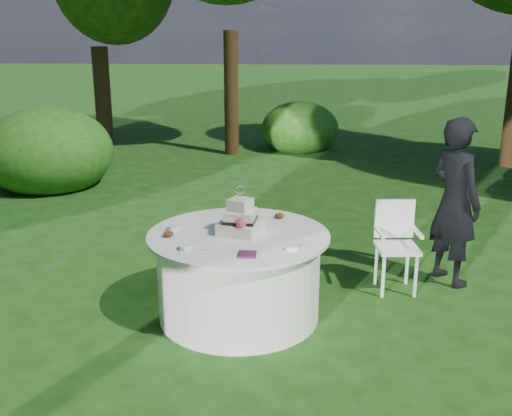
{
  "coord_description": "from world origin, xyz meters",
  "views": [
    {
      "loc": [
        0.44,
        -4.8,
        2.44
      ],
      "look_at": [
        0.15,
        0.0,
        1.0
      ],
      "focal_mm": 42.0,
      "sensor_mm": 36.0,
      "label": 1
    }
  ],
  "objects_px": {
    "napkins": "(247,254)",
    "table": "(239,275)",
    "guest": "(455,202)",
    "cake": "(240,221)",
    "chair": "(396,238)"
  },
  "relations": [
    {
      "from": "table",
      "to": "chair",
      "type": "xyz_separation_m",
      "value": [
        1.46,
        0.69,
        0.13
      ]
    },
    {
      "from": "napkins",
      "to": "guest",
      "type": "height_order",
      "value": "guest"
    },
    {
      "from": "napkins",
      "to": "table",
      "type": "xyz_separation_m",
      "value": [
        -0.11,
        0.51,
        -0.39
      ]
    },
    {
      "from": "guest",
      "to": "cake",
      "type": "distance_m",
      "value": 2.21
    },
    {
      "from": "chair",
      "to": "cake",
      "type": "bearing_deg",
      "value": -154.6
    },
    {
      "from": "guest",
      "to": "cake",
      "type": "height_order",
      "value": "guest"
    },
    {
      "from": "napkins",
      "to": "guest",
      "type": "relative_size",
      "value": 0.08
    },
    {
      "from": "napkins",
      "to": "chair",
      "type": "relative_size",
      "value": 0.16
    },
    {
      "from": "cake",
      "to": "chair",
      "type": "bearing_deg",
      "value": 25.4
    },
    {
      "from": "napkins",
      "to": "chair",
      "type": "bearing_deg",
      "value": 41.89
    },
    {
      "from": "guest",
      "to": "cake",
      "type": "xyz_separation_m",
      "value": [
        -2.02,
        -0.88,
        0.05
      ]
    },
    {
      "from": "napkins",
      "to": "table",
      "type": "bearing_deg",
      "value": 102.37
    },
    {
      "from": "table",
      "to": "chair",
      "type": "height_order",
      "value": "chair"
    },
    {
      "from": "cake",
      "to": "guest",
      "type": "bearing_deg",
      "value": 23.64
    },
    {
      "from": "table",
      "to": "cake",
      "type": "distance_m",
      "value": 0.5
    }
  ]
}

